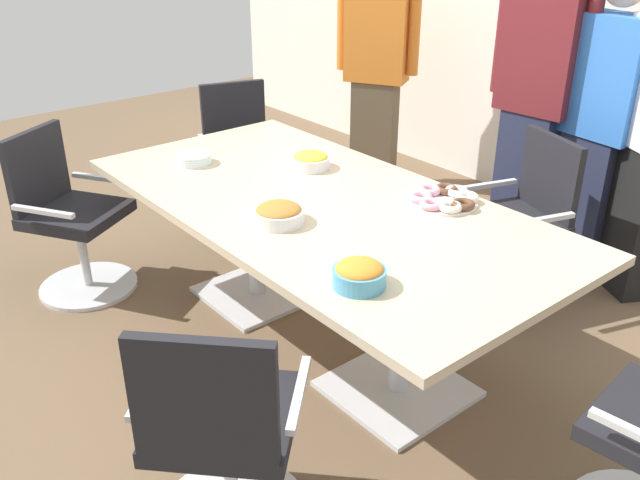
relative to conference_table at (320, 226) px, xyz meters
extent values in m
cube|color=brown|center=(0.00, 0.00, -0.63)|extent=(10.00, 10.00, 0.01)
cube|color=white|center=(0.00, 2.40, 0.77)|extent=(8.00, 0.10, 2.80)
cube|color=#CCB793|center=(0.00, 0.00, 0.10)|extent=(2.40, 1.20, 0.04)
cube|color=silver|center=(-0.55, 0.00, -0.61)|extent=(0.56, 0.56, 0.02)
cylinder|color=silver|center=(-0.55, 0.00, -0.26)|extent=(0.09, 0.09, 0.69)
cube|color=silver|center=(0.55, 0.00, -0.61)|extent=(0.56, 0.56, 0.02)
cylinder|color=silver|center=(0.55, 0.00, -0.26)|extent=(0.09, 0.09, 0.69)
cylinder|color=silver|center=(0.68, -0.96, -0.40)|extent=(0.05, 0.05, 0.41)
cube|color=black|center=(0.68, -0.96, -0.17)|extent=(0.65, 0.65, 0.06)
cube|color=black|center=(0.82, -1.11, 0.07)|extent=(0.34, 0.33, 0.42)
cube|color=silver|center=(0.50, -1.13, -0.05)|extent=(0.28, 0.29, 0.02)
cube|color=silver|center=(0.85, -0.79, -0.05)|extent=(0.28, 0.29, 0.02)
cylinder|color=silver|center=(0.34, 1.03, -0.61)|extent=(0.69, 0.69, 0.02)
cylinder|color=silver|center=(0.34, 1.03, -0.40)|extent=(0.05, 0.05, 0.41)
cube|color=black|center=(0.34, 1.03, -0.17)|extent=(0.58, 0.58, 0.06)
cube|color=black|center=(0.41, 1.23, 0.07)|extent=(0.43, 0.18, 0.42)
cube|color=silver|center=(0.57, 0.95, -0.05)|extent=(0.15, 0.36, 0.02)
cube|color=silver|center=(0.11, 1.11, -0.05)|extent=(0.15, 0.36, 0.02)
cylinder|color=silver|center=(-1.43, 0.52, -0.61)|extent=(0.68, 0.68, 0.02)
cylinder|color=silver|center=(-1.43, 0.52, -0.40)|extent=(0.05, 0.05, 0.41)
cube|color=black|center=(-1.43, 0.52, -0.17)|extent=(0.58, 0.58, 0.06)
cube|color=black|center=(-1.63, 0.58, 0.07)|extent=(0.17, 0.43, 0.42)
cube|color=silver|center=(-1.36, 0.76, -0.05)|extent=(0.36, 0.14, 0.02)
cube|color=silver|center=(-1.50, 0.29, -0.05)|extent=(0.36, 0.14, 0.02)
cylinder|color=silver|center=(-1.22, -0.70, -0.61)|extent=(0.74, 0.74, 0.02)
cylinder|color=silver|center=(-1.22, -0.70, -0.40)|extent=(0.05, 0.05, 0.41)
cube|color=black|center=(-1.22, -0.70, -0.17)|extent=(0.63, 0.63, 0.06)
cube|color=black|center=(-1.40, -0.82, 0.07)|extent=(0.26, 0.39, 0.42)
cube|color=silver|center=(-1.35, -0.50, -0.05)|extent=(0.33, 0.22, 0.02)
cube|color=silver|center=(-1.09, -0.91, -0.05)|extent=(0.33, 0.22, 0.02)
cube|color=brown|center=(-1.37, 1.66, -0.22)|extent=(0.38, 0.33, 0.81)
cube|color=orange|center=(-1.37, 1.66, 0.50)|extent=(0.49, 0.41, 0.64)
cylinder|color=orange|center=(-1.14, 1.79, 0.53)|extent=(0.11, 0.11, 0.58)
cylinder|color=orange|center=(-1.60, 1.53, 0.53)|extent=(0.11, 0.11, 0.58)
cube|color=#232842|center=(0.02, 1.60, -0.18)|extent=(0.33, 0.22, 0.89)
cube|color=maroon|center=(0.02, 1.60, 0.62)|extent=(0.46, 0.25, 0.70)
cylinder|color=maroon|center=(0.28, 1.62, 0.65)|extent=(0.09, 0.09, 0.63)
cylinder|color=maroon|center=(-0.25, 1.58, 0.65)|extent=(0.09, 0.09, 0.63)
cube|color=#232842|center=(0.39, 1.68, -0.22)|extent=(0.34, 0.23, 0.82)
cube|color=blue|center=(0.39, 1.68, 0.52)|extent=(0.46, 0.27, 0.65)
cylinder|color=blue|center=(0.13, 1.71, 0.55)|extent=(0.09, 0.09, 0.58)
cube|color=black|center=(0.71, 1.65, -0.21)|extent=(0.38, 0.33, 0.83)
cylinder|color=white|center=(0.48, 1.78, 0.57)|extent=(0.11, 0.11, 0.59)
cylinder|color=#4C9EC6|center=(0.69, -0.38, 0.16)|extent=(0.19, 0.19, 0.07)
ellipsoid|color=orange|center=(0.69, -0.38, 0.19)|extent=(0.17, 0.17, 0.06)
cylinder|color=white|center=(-0.36, 0.24, 0.16)|extent=(0.20, 0.20, 0.06)
ellipsoid|color=yellow|center=(-0.36, 0.24, 0.19)|extent=(0.18, 0.18, 0.05)
cylinder|color=white|center=(0.07, -0.29, 0.16)|extent=(0.22, 0.22, 0.06)
ellipsoid|color=#AD702D|center=(0.07, -0.29, 0.19)|extent=(0.20, 0.20, 0.05)
cylinder|color=white|center=(0.38, 0.42, 0.13)|extent=(0.31, 0.31, 0.01)
torus|color=brown|center=(0.48, 0.42, 0.15)|extent=(0.11, 0.11, 0.03)
torus|color=white|center=(0.44, 0.50, 0.15)|extent=(0.11, 0.11, 0.03)
torus|color=white|center=(0.36, 0.52, 0.15)|extent=(0.11, 0.11, 0.03)
torus|color=brown|center=(0.32, 0.50, 0.15)|extent=(0.11, 0.11, 0.03)
torus|color=pink|center=(0.27, 0.44, 0.15)|extent=(0.11, 0.11, 0.03)
torus|color=pink|center=(0.31, 0.34, 0.15)|extent=(0.11, 0.11, 0.03)
torus|color=pink|center=(0.39, 0.31, 0.15)|extent=(0.11, 0.11, 0.03)
torus|color=white|center=(0.46, 0.36, 0.15)|extent=(0.11, 0.11, 0.03)
cylinder|color=white|center=(-0.80, -0.19, 0.13)|extent=(0.18, 0.18, 0.01)
cylinder|color=silver|center=(-0.80, -0.19, 0.13)|extent=(0.18, 0.18, 0.01)
cylinder|color=white|center=(-0.80, -0.19, 0.14)|extent=(0.18, 0.18, 0.01)
cylinder|color=silver|center=(-0.80, -0.19, 0.15)|extent=(0.18, 0.18, 0.01)
cylinder|color=white|center=(-0.80, -0.19, 0.15)|extent=(0.18, 0.18, 0.01)
cylinder|color=silver|center=(-0.80, -0.19, 0.16)|extent=(0.18, 0.18, 0.01)
cylinder|color=white|center=(-0.80, -0.19, 0.16)|extent=(0.18, 0.18, 0.01)
cylinder|color=silver|center=(-0.80, -0.19, 0.17)|extent=(0.18, 0.18, 0.01)
cylinder|color=white|center=(-0.80, -0.19, 0.18)|extent=(0.18, 0.18, 0.01)
camera|label=1|loc=(2.23, -1.84, 1.35)|focal=38.38mm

